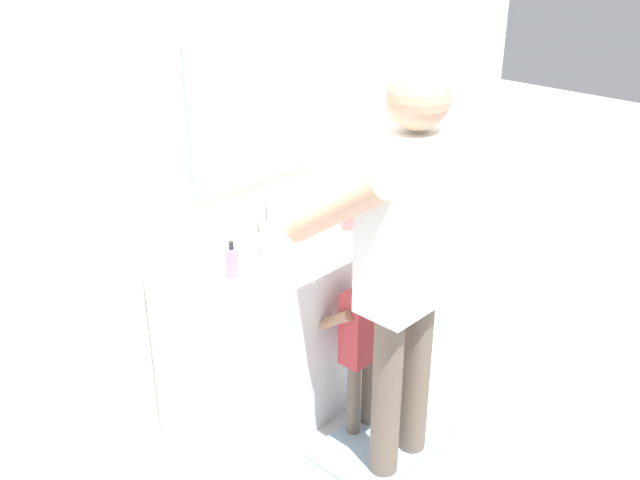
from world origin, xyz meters
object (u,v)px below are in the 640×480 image
soap_bottle (232,263)px  adult_parent (406,247)px  child_toddler (361,335)px  toothbrush_cup (349,219)px

soap_bottle → adult_parent: bearing=-63.1°
soap_bottle → child_toddler: (0.37, -0.41, -0.35)m
soap_bottle → adult_parent: 0.76m
adult_parent → soap_bottle: bearing=116.9°
toothbrush_cup → child_toddler: bearing=-131.9°
toothbrush_cup → soap_bottle: bearing=177.6°
adult_parent → toothbrush_cup: bearing=58.6°
toothbrush_cup → child_toddler: toothbrush_cup is taller
toothbrush_cup → child_toddler: 0.61m
toothbrush_cup → adult_parent: bearing=-121.4°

